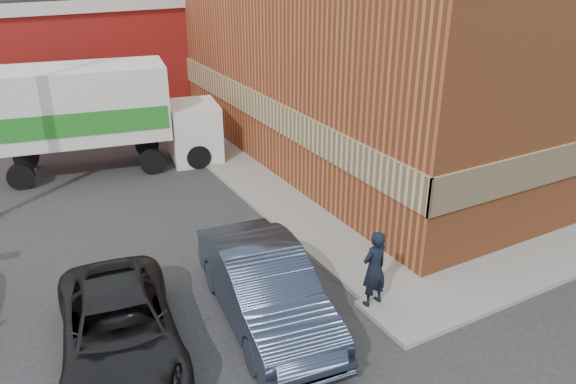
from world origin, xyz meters
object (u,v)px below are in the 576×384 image
sedan (266,288)px  suv_a (119,329)px  man (374,269)px  brick_building (414,23)px  box_truck (103,111)px

sedan → suv_a: sedan is taller
man → sedan: man is taller
brick_building → man: bearing=-133.2°
man → box_truck: 12.09m
suv_a → brick_building: bearing=38.2°
sedan → box_truck: (-0.87, 10.86, 1.34)m
man → box_truck: bearing=-80.4°
brick_building → box_truck: brick_building is taller
man → brick_building: bearing=-139.0°
sedan → box_truck: 10.98m
suv_a → sedan: bearing=1.3°
brick_building → box_truck: size_ratio=2.29×
brick_building → suv_a: size_ratio=3.75×
brick_building → box_truck: (-11.89, 2.36, -2.50)m
suv_a → box_truck: 10.82m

